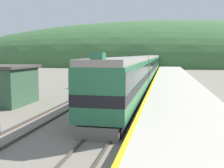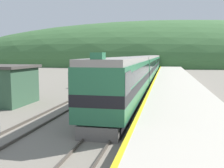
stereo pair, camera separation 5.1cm
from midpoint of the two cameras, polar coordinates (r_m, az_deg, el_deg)
name	(u,v)px [view 1 (the left image)]	position (r m, az deg, el deg)	size (l,w,h in m)	color
track_main	(151,72)	(65.95, 8.47, 2.49)	(1.52, 180.00, 0.16)	#4C443D
track_siding	(131,72)	(66.38, 4.24, 2.57)	(1.52, 180.00, 0.16)	#4C443D
platform	(173,79)	(45.91, 13.16, 1.14)	(6.12, 140.00, 0.89)	#BCB5A5
distant_hills	(158,64)	(131.66, 10.01, 4.37)	(220.62, 99.28, 40.38)	#3D6B38
express_train_lead_car	(124,80)	(22.48, 2.61, 0.82)	(3.01, 19.14, 4.66)	black
carriage_second	(144,68)	(43.89, 6.98, 3.51)	(3.00, 21.81, 4.30)	black
carriage_third	(151,63)	(66.52, 8.53, 4.47)	(3.00, 21.81, 4.30)	black
carriage_fourth	(155,61)	(89.18, 9.30, 4.94)	(3.00, 21.81, 4.30)	black
siding_train	(122,68)	(51.49, 2.14, 3.47)	(2.90, 31.01, 3.64)	black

